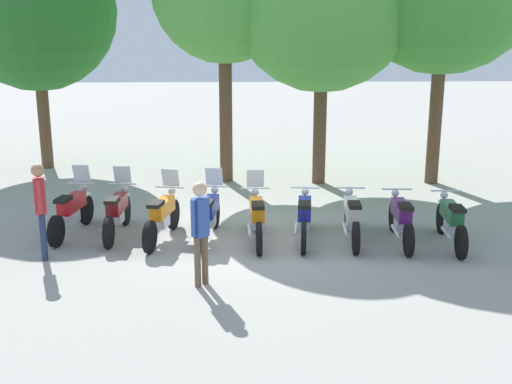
{
  "coord_description": "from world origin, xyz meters",
  "views": [
    {
      "loc": [
        -0.44,
        -12.28,
        4.2
      ],
      "look_at": [
        0.0,
        0.5,
        0.9
      ],
      "focal_mm": 44.36,
      "sensor_mm": 36.0,
      "label": 1
    }
  ],
  "objects_px": {
    "motorcycle_8": "(451,221)",
    "person_1": "(40,203)",
    "motorcycle_6": "(352,217)",
    "motorcycle_1": "(117,211)",
    "motorcycle_2": "(162,215)",
    "motorcycle_3": "(210,214)",
    "tree_0": "(35,10)",
    "person_0": "(200,225)",
    "motorcycle_5": "(304,217)",
    "motorcycle_0": "(72,210)",
    "motorcycle_4": "(257,216)",
    "motorcycle_7": "(401,218)"
  },
  "relations": [
    {
      "from": "motorcycle_2",
      "to": "motorcycle_3",
      "type": "relative_size",
      "value": 0.99
    },
    {
      "from": "motorcycle_3",
      "to": "person_0",
      "type": "xyz_separation_m",
      "value": [
        -0.05,
        -2.5,
        0.55
      ]
    },
    {
      "from": "motorcycle_0",
      "to": "motorcycle_2",
      "type": "height_order",
      "value": "same"
    },
    {
      "from": "motorcycle_3",
      "to": "motorcycle_5",
      "type": "relative_size",
      "value": 1.0
    },
    {
      "from": "motorcycle_1",
      "to": "motorcycle_8",
      "type": "relative_size",
      "value": 1.0
    },
    {
      "from": "motorcycle_2",
      "to": "person_1",
      "type": "xyz_separation_m",
      "value": [
        -2.1,
        -1.07,
        0.58
      ]
    },
    {
      "from": "motorcycle_7",
      "to": "tree_0",
      "type": "bearing_deg",
      "value": 54.28
    },
    {
      "from": "motorcycle_2",
      "to": "motorcycle_4",
      "type": "distance_m",
      "value": 1.93
    },
    {
      "from": "motorcycle_0",
      "to": "motorcycle_4",
      "type": "relative_size",
      "value": 0.99
    },
    {
      "from": "person_1",
      "to": "person_0",
      "type": "bearing_deg",
      "value": -39.52
    },
    {
      "from": "tree_0",
      "to": "person_1",
      "type": "bearing_deg",
      "value": -74.65
    },
    {
      "from": "motorcycle_0",
      "to": "person_0",
      "type": "distance_m",
      "value": 4.07
    },
    {
      "from": "motorcycle_3",
      "to": "person_0",
      "type": "bearing_deg",
      "value": -173.92
    },
    {
      "from": "motorcycle_6",
      "to": "motorcycle_8",
      "type": "relative_size",
      "value": 1.0
    },
    {
      "from": "motorcycle_6",
      "to": "tree_0",
      "type": "distance_m",
      "value": 11.8
    },
    {
      "from": "motorcycle_6",
      "to": "motorcycle_8",
      "type": "height_order",
      "value": "same"
    },
    {
      "from": "motorcycle_1",
      "to": "motorcycle_6",
      "type": "relative_size",
      "value": 1.0
    },
    {
      "from": "motorcycle_0",
      "to": "person_0",
      "type": "bearing_deg",
      "value": -125.91
    },
    {
      "from": "person_1",
      "to": "motorcycle_6",
      "type": "bearing_deg",
      "value": -6.84
    },
    {
      "from": "motorcycle_8",
      "to": "person_1",
      "type": "distance_m",
      "value": 7.94
    },
    {
      "from": "motorcycle_8",
      "to": "person_1",
      "type": "bearing_deg",
      "value": 98.8
    },
    {
      "from": "motorcycle_1",
      "to": "person_0",
      "type": "relative_size",
      "value": 1.22
    },
    {
      "from": "motorcycle_0",
      "to": "motorcycle_3",
      "type": "xyz_separation_m",
      "value": [
        2.9,
        -0.37,
        0.0
      ]
    },
    {
      "from": "motorcycle_2",
      "to": "motorcycle_6",
      "type": "height_order",
      "value": "motorcycle_2"
    },
    {
      "from": "motorcycle_3",
      "to": "motorcycle_7",
      "type": "height_order",
      "value": "motorcycle_3"
    },
    {
      "from": "motorcycle_4",
      "to": "motorcycle_7",
      "type": "relative_size",
      "value": 1.0
    },
    {
      "from": "motorcycle_7",
      "to": "tree_0",
      "type": "xyz_separation_m",
      "value": [
        -9.18,
        7.48,
        4.25
      ]
    },
    {
      "from": "motorcycle_5",
      "to": "person_0",
      "type": "xyz_separation_m",
      "value": [
        -1.98,
        -2.28,
        0.56
      ]
    },
    {
      "from": "motorcycle_0",
      "to": "motorcycle_8",
      "type": "xyz_separation_m",
      "value": [
        7.73,
        -0.95,
        -0.01
      ]
    },
    {
      "from": "motorcycle_2",
      "to": "motorcycle_7",
      "type": "height_order",
      "value": "motorcycle_2"
    },
    {
      "from": "motorcycle_3",
      "to": "motorcycle_4",
      "type": "relative_size",
      "value": 1.0
    },
    {
      "from": "motorcycle_8",
      "to": "person_0",
      "type": "xyz_separation_m",
      "value": [
        -4.88,
        -1.91,
        0.56
      ]
    },
    {
      "from": "motorcycle_4",
      "to": "person_0",
      "type": "xyz_separation_m",
      "value": [
        -1.01,
        -2.28,
        0.55
      ]
    },
    {
      "from": "motorcycle_0",
      "to": "motorcycle_5",
      "type": "relative_size",
      "value": 1.0
    },
    {
      "from": "motorcycle_1",
      "to": "motorcycle_6",
      "type": "bearing_deg",
      "value": -93.4
    },
    {
      "from": "motorcycle_4",
      "to": "motorcycle_1",
      "type": "bearing_deg",
      "value": 79.57
    },
    {
      "from": "motorcycle_1",
      "to": "motorcycle_5",
      "type": "distance_m",
      "value": 3.9
    },
    {
      "from": "motorcycle_2",
      "to": "person_1",
      "type": "bearing_deg",
      "value": 128.72
    },
    {
      "from": "motorcycle_7",
      "to": "tree_0",
      "type": "relative_size",
      "value": 0.31
    },
    {
      "from": "motorcycle_3",
      "to": "motorcycle_6",
      "type": "height_order",
      "value": "motorcycle_3"
    },
    {
      "from": "motorcycle_1",
      "to": "motorcycle_7",
      "type": "relative_size",
      "value": 1.0
    },
    {
      "from": "motorcycle_7",
      "to": "person_1",
      "type": "relative_size",
      "value": 1.2
    },
    {
      "from": "motorcycle_2",
      "to": "motorcycle_5",
      "type": "relative_size",
      "value": 0.99
    },
    {
      "from": "motorcycle_1",
      "to": "person_1",
      "type": "height_order",
      "value": "person_1"
    },
    {
      "from": "motorcycle_2",
      "to": "person_0",
      "type": "bearing_deg",
      "value": -147.86
    },
    {
      "from": "motorcycle_5",
      "to": "motorcycle_7",
      "type": "distance_m",
      "value": 1.94
    },
    {
      "from": "motorcycle_3",
      "to": "tree_0",
      "type": "bearing_deg",
      "value": 44.23
    },
    {
      "from": "motorcycle_1",
      "to": "motorcycle_2",
      "type": "height_order",
      "value": "same"
    },
    {
      "from": "person_0",
      "to": "motorcycle_1",
      "type": "bearing_deg",
      "value": 167.45
    },
    {
      "from": "motorcycle_6",
      "to": "tree_0",
      "type": "xyz_separation_m",
      "value": [
        -8.21,
        7.33,
        4.25
      ]
    }
  ]
}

